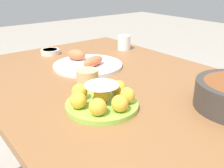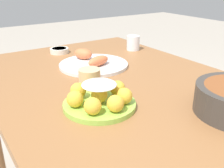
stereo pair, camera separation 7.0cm
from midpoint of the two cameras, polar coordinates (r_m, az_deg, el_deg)
dining_table at (r=1.04m, az=4.09°, el=-5.13°), size 1.39×0.92×0.77m
cake_plate at (r=0.82m, az=-0.22°, el=-3.08°), size 0.23×0.23×0.09m
sauce_bowl at (r=1.43m, az=-10.02°, el=7.22°), size 0.10×0.10×0.03m
seafood_platter at (r=1.20m, az=-2.55°, el=4.62°), size 0.31×0.31×0.06m
cup_near at (r=0.98m, az=-2.89°, el=1.43°), size 0.08×0.08×0.06m
cup_far at (r=1.48m, az=5.99°, el=8.88°), size 0.07×0.07×0.08m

